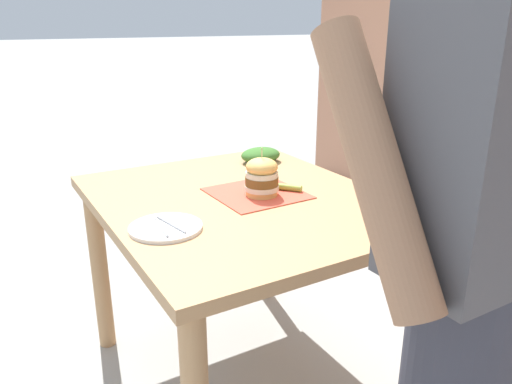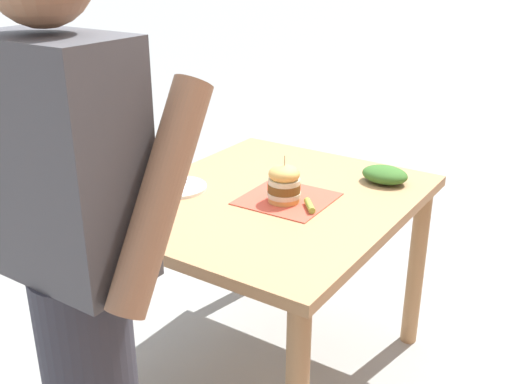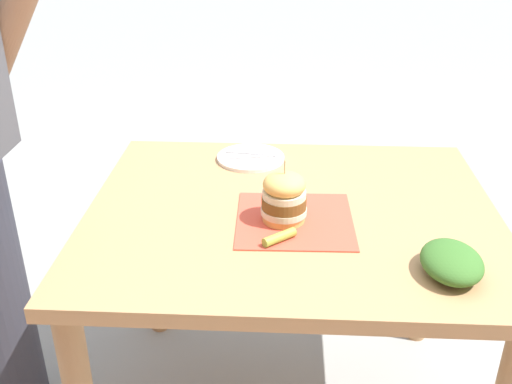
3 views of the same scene
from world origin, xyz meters
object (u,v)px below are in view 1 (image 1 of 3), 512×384
(sandwich, at_px, (262,177))
(diner_across_table, at_px, (472,276))
(patio_table, at_px, (242,228))
(side_salad, at_px, (261,155))
(pickle_spear, at_px, (289,187))
(side_plate_with_forks, at_px, (166,227))

(sandwich, xyz_separation_m, diner_across_table, (0.04, 0.89, 0.04))
(patio_table, height_order, side_salad, side_salad)
(patio_table, distance_m, pickle_spear, 0.23)
(patio_table, bearing_deg, sandwich, 161.70)
(diner_across_table, bearing_deg, side_plate_with_forks, -65.11)
(patio_table, distance_m, side_plate_with_forks, 0.38)
(sandwich, bearing_deg, side_salad, -120.29)
(patio_table, bearing_deg, side_salad, -129.01)
(diner_across_table, bearing_deg, pickle_spear, -99.89)
(pickle_spear, xyz_separation_m, side_plate_with_forks, (0.51, 0.10, -0.01))
(sandwich, height_order, side_plate_with_forks, sandwich)
(sandwich, height_order, diner_across_table, diner_across_table)
(side_salad, relative_size, diner_across_table, 0.11)
(pickle_spear, distance_m, side_salad, 0.41)
(side_plate_with_forks, height_order, diner_across_table, diner_across_table)
(side_salad, height_order, diner_across_table, diner_across_table)
(side_plate_with_forks, relative_size, side_salad, 1.22)
(side_salad, distance_m, diner_across_table, 1.31)
(side_plate_with_forks, distance_m, side_salad, 0.80)
(pickle_spear, bearing_deg, diner_across_table, 80.11)
(pickle_spear, relative_size, diner_across_table, 0.06)
(side_salad, bearing_deg, diner_across_table, 78.14)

